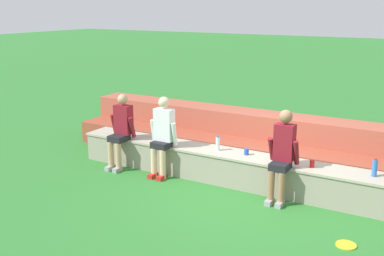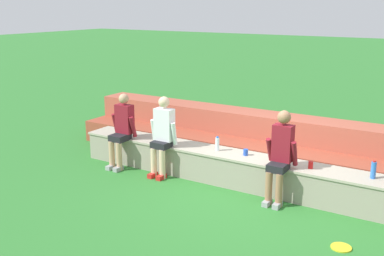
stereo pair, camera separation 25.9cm
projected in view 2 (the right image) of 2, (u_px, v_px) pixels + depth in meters
name	position (u px, v px, depth m)	size (l,w,h in m)	color
ground_plane	(253.00, 195.00, 7.86)	(80.00, 80.00, 0.00)	#2D752D
stone_seating_wall	(261.00, 173.00, 8.02)	(7.41, 0.62, 0.55)	gray
brick_bleachers	(290.00, 147.00, 9.14)	(9.36, 1.35, 0.94)	#9A432F
person_far_left	(122.00, 129.00, 9.06)	(0.51, 0.56, 1.44)	tan
person_left_of_center	(163.00, 134.00, 8.57)	(0.53, 0.47, 1.48)	beige
person_center	(280.00, 154.00, 7.41)	(0.49, 0.55, 1.49)	#996B4C
water_bottle_center_gap	(373.00, 170.00, 7.03)	(0.08, 0.08, 0.28)	blue
water_bottle_near_right	(217.00, 144.00, 8.37)	(0.07, 0.07, 0.26)	silver
plastic_cup_right_end	(311.00, 165.00, 7.48)	(0.08, 0.08, 0.12)	red
plastic_cup_left_end	(246.00, 152.00, 8.12)	(0.08, 0.08, 0.11)	blue
frisbee	(341.00, 247.00, 6.14)	(0.27, 0.27, 0.02)	yellow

